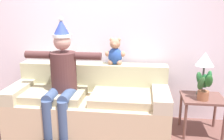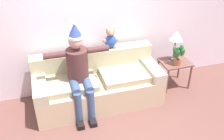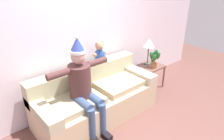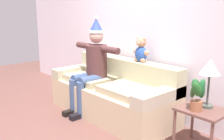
{
  "view_description": "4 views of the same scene",
  "coord_description": "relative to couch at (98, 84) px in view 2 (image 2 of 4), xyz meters",
  "views": [
    {
      "loc": [
        0.7,
        -2.02,
        1.69
      ],
      "look_at": [
        0.33,
        0.89,
        0.9
      ],
      "focal_mm": 38.5,
      "sensor_mm": 36.0,
      "label": 1
    },
    {
      "loc": [
        -0.83,
        -2.54,
        2.87
      ],
      "look_at": [
        0.19,
        0.79,
        0.74
      ],
      "focal_mm": 40.93,
      "sensor_mm": 36.0,
      "label": 2
    },
    {
      "loc": [
        -1.78,
        -1.49,
        2.33
      ],
      "look_at": [
        0.19,
        0.8,
        0.92
      ],
      "focal_mm": 33.23,
      "sensor_mm": 36.0,
      "label": 3
    },
    {
      "loc": [
        2.96,
        -1.63,
        1.66
      ],
      "look_at": [
        0.13,
        0.88,
        0.78
      ],
      "focal_mm": 42.0,
      "sensor_mm": 36.0,
      "label": 4
    }
  ],
  "objects": [
    {
      "name": "side_table",
      "position": [
        1.51,
        0.04,
        0.09
      ],
      "size": [
        0.53,
        0.46,
        0.52
      ],
      "color": "brown",
      "rests_on": "ground_plane"
    },
    {
      "name": "back_wall",
      "position": [
        0.0,
        0.53,
        1.0
      ],
      "size": [
        7.0,
        0.1,
        2.7
      ],
      "primitive_type": "cube",
      "color": "silver",
      "rests_on": "ground_plane"
    },
    {
      "name": "potted_plant",
      "position": [
        1.49,
        -0.05,
        0.37
      ],
      "size": [
        0.23,
        0.26,
        0.39
      ],
      "color": "#995C3D",
      "rests_on": "side_table"
    },
    {
      "name": "couch",
      "position": [
        0.0,
        0.0,
        0.0
      ],
      "size": [
        2.13,
        0.89,
        0.87
      ],
      "color": "#C5AD8A",
      "rests_on": "ground_plane"
    },
    {
      "name": "person_seated",
      "position": [
        -0.33,
        -0.16,
        0.45
      ],
      "size": [
        1.02,
        0.77,
        1.55
      ],
      "color": "#4D2C2B",
      "rests_on": "ground_plane"
    },
    {
      "name": "table_lamp",
      "position": [
        1.51,
        0.14,
        0.64
      ],
      "size": [
        0.24,
        0.24,
        0.58
      ],
      "color": "#424D43",
      "rests_on": "side_table"
    },
    {
      "name": "teddy_bear",
      "position": [
        0.32,
        0.28,
        0.7
      ],
      "size": [
        0.29,
        0.17,
        0.38
      ],
      "color": "#264B9E",
      "rests_on": "couch"
    }
  ]
}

